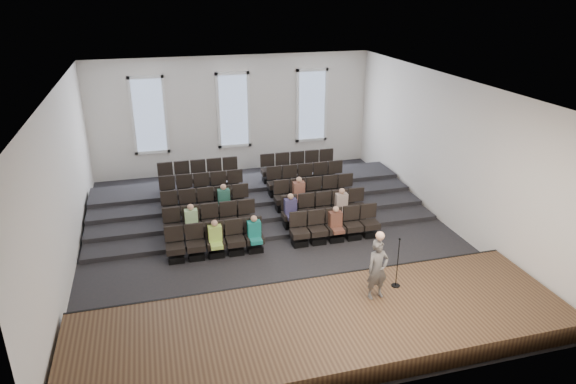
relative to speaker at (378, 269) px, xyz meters
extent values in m
plane|color=black|center=(-1.51, 4.60, -1.27)|extent=(14.00, 14.00, 0.00)
cube|color=white|center=(-1.51, 4.60, 3.74)|extent=(12.00, 14.00, 0.02)
cube|color=silver|center=(-1.51, 11.62, 1.23)|extent=(12.00, 0.04, 5.00)
cube|color=silver|center=(-1.51, -2.42, 1.23)|extent=(12.00, 0.04, 5.00)
cube|color=silver|center=(-7.53, 4.60, 1.23)|extent=(0.04, 14.00, 5.00)
cube|color=silver|center=(4.51, 4.60, 1.23)|extent=(0.04, 14.00, 5.00)
cube|color=#503922|center=(-1.51, -0.50, -1.02)|extent=(11.80, 3.60, 0.50)
cube|color=black|center=(-1.51, 1.27, -1.02)|extent=(11.80, 0.06, 0.52)
cube|color=black|center=(-1.51, 6.92, -1.20)|extent=(11.80, 4.80, 0.15)
cube|color=black|center=(-1.51, 7.45, -1.12)|extent=(11.80, 3.75, 0.30)
cube|color=black|center=(-1.51, 7.97, -1.05)|extent=(11.80, 2.70, 0.45)
cube|color=black|center=(-1.51, 8.50, -0.97)|extent=(11.80, 1.65, 0.60)
cube|color=black|center=(-4.63, 4.00, -1.17)|extent=(0.47, 0.43, 0.20)
cube|color=black|center=(-4.63, 4.00, -0.86)|extent=(0.55, 0.50, 0.19)
cube|color=black|center=(-4.63, 4.21, -0.45)|extent=(0.55, 0.08, 0.50)
cube|color=black|center=(-4.03, 4.00, -1.17)|extent=(0.47, 0.43, 0.20)
cube|color=black|center=(-4.03, 4.00, -0.86)|extent=(0.55, 0.50, 0.19)
cube|color=black|center=(-4.03, 4.21, -0.45)|extent=(0.55, 0.08, 0.50)
cube|color=black|center=(-3.43, 4.00, -1.17)|extent=(0.47, 0.43, 0.20)
cube|color=black|center=(-3.43, 4.00, -0.86)|extent=(0.55, 0.50, 0.19)
cube|color=black|center=(-3.43, 4.21, -0.45)|extent=(0.55, 0.08, 0.50)
cube|color=black|center=(-2.83, 4.00, -1.17)|extent=(0.47, 0.43, 0.20)
cube|color=black|center=(-2.83, 4.00, -0.86)|extent=(0.55, 0.50, 0.19)
cube|color=black|center=(-2.83, 4.21, -0.45)|extent=(0.55, 0.08, 0.50)
cube|color=black|center=(-2.23, 4.00, -1.17)|extent=(0.47, 0.43, 0.20)
cube|color=black|center=(-2.23, 4.00, -0.86)|extent=(0.55, 0.50, 0.19)
cube|color=black|center=(-2.23, 4.21, -0.45)|extent=(0.55, 0.08, 0.50)
cube|color=black|center=(-0.78, 4.00, -1.17)|extent=(0.47, 0.43, 0.20)
cube|color=black|center=(-0.78, 4.00, -0.86)|extent=(0.55, 0.50, 0.19)
cube|color=black|center=(-0.78, 4.21, -0.45)|extent=(0.55, 0.08, 0.50)
cube|color=black|center=(-0.18, 4.00, -1.17)|extent=(0.47, 0.43, 0.20)
cube|color=black|center=(-0.18, 4.00, -0.86)|extent=(0.55, 0.50, 0.19)
cube|color=black|center=(-0.18, 4.21, -0.45)|extent=(0.55, 0.08, 0.50)
cube|color=black|center=(0.42, 4.00, -1.17)|extent=(0.47, 0.43, 0.20)
cube|color=black|center=(0.42, 4.00, -0.86)|extent=(0.55, 0.50, 0.19)
cube|color=black|center=(0.42, 4.21, -0.45)|extent=(0.55, 0.08, 0.50)
cube|color=black|center=(1.02, 4.00, -1.17)|extent=(0.47, 0.43, 0.20)
cube|color=black|center=(1.02, 4.00, -0.86)|extent=(0.55, 0.50, 0.19)
cube|color=black|center=(1.02, 4.21, -0.45)|extent=(0.55, 0.08, 0.50)
cube|color=black|center=(1.62, 4.00, -1.17)|extent=(0.47, 0.43, 0.20)
cube|color=black|center=(1.62, 4.00, -0.86)|extent=(0.55, 0.50, 0.19)
cube|color=black|center=(1.62, 4.21, -0.45)|extent=(0.55, 0.08, 0.50)
cube|color=black|center=(-4.63, 5.05, -1.02)|extent=(0.47, 0.43, 0.20)
cube|color=black|center=(-4.63, 5.05, -0.71)|extent=(0.55, 0.50, 0.19)
cube|color=black|center=(-4.63, 5.26, -0.30)|extent=(0.55, 0.08, 0.50)
cube|color=black|center=(-4.03, 5.05, -1.02)|extent=(0.47, 0.43, 0.20)
cube|color=black|center=(-4.03, 5.05, -0.71)|extent=(0.55, 0.50, 0.19)
cube|color=black|center=(-4.03, 5.26, -0.30)|extent=(0.55, 0.08, 0.50)
cube|color=black|center=(-3.43, 5.05, -1.02)|extent=(0.47, 0.43, 0.20)
cube|color=black|center=(-3.43, 5.05, -0.71)|extent=(0.55, 0.50, 0.19)
cube|color=black|center=(-3.43, 5.26, -0.30)|extent=(0.55, 0.08, 0.50)
cube|color=black|center=(-2.83, 5.05, -1.02)|extent=(0.47, 0.43, 0.20)
cube|color=black|center=(-2.83, 5.05, -0.71)|extent=(0.55, 0.50, 0.19)
cube|color=black|center=(-2.83, 5.26, -0.30)|extent=(0.55, 0.08, 0.50)
cube|color=black|center=(-2.23, 5.05, -1.02)|extent=(0.47, 0.43, 0.20)
cube|color=black|center=(-2.23, 5.05, -0.71)|extent=(0.55, 0.50, 0.19)
cube|color=black|center=(-2.23, 5.26, -0.30)|extent=(0.55, 0.08, 0.50)
cube|color=black|center=(-0.78, 5.05, -1.02)|extent=(0.47, 0.43, 0.20)
cube|color=black|center=(-0.78, 5.05, -0.71)|extent=(0.55, 0.50, 0.19)
cube|color=black|center=(-0.78, 5.26, -0.30)|extent=(0.55, 0.08, 0.50)
cube|color=black|center=(-0.18, 5.05, -1.02)|extent=(0.47, 0.43, 0.20)
cube|color=black|center=(-0.18, 5.05, -0.71)|extent=(0.55, 0.50, 0.19)
cube|color=black|center=(-0.18, 5.26, -0.30)|extent=(0.55, 0.08, 0.50)
cube|color=black|center=(0.42, 5.05, -1.02)|extent=(0.47, 0.43, 0.20)
cube|color=black|center=(0.42, 5.05, -0.71)|extent=(0.55, 0.50, 0.19)
cube|color=black|center=(0.42, 5.26, -0.30)|extent=(0.55, 0.08, 0.50)
cube|color=black|center=(1.02, 5.05, -1.02)|extent=(0.47, 0.43, 0.20)
cube|color=black|center=(1.02, 5.05, -0.71)|extent=(0.55, 0.50, 0.19)
cube|color=black|center=(1.02, 5.26, -0.30)|extent=(0.55, 0.08, 0.50)
cube|color=black|center=(1.62, 5.05, -1.02)|extent=(0.47, 0.43, 0.20)
cube|color=black|center=(1.62, 5.05, -0.71)|extent=(0.55, 0.50, 0.19)
cube|color=black|center=(1.62, 5.26, -0.30)|extent=(0.55, 0.08, 0.50)
cube|color=black|center=(-4.63, 6.10, -0.87)|extent=(0.47, 0.42, 0.20)
cube|color=black|center=(-4.63, 6.10, -0.56)|extent=(0.55, 0.50, 0.19)
cube|color=black|center=(-4.63, 6.31, -0.15)|extent=(0.55, 0.08, 0.50)
cube|color=black|center=(-4.03, 6.10, -0.87)|extent=(0.47, 0.42, 0.20)
cube|color=black|center=(-4.03, 6.10, -0.56)|extent=(0.55, 0.50, 0.19)
cube|color=black|center=(-4.03, 6.31, -0.15)|extent=(0.55, 0.08, 0.50)
cube|color=black|center=(-3.43, 6.10, -0.87)|extent=(0.47, 0.42, 0.20)
cube|color=black|center=(-3.43, 6.10, -0.56)|extent=(0.55, 0.50, 0.19)
cube|color=black|center=(-3.43, 6.31, -0.15)|extent=(0.55, 0.08, 0.50)
cube|color=black|center=(-2.83, 6.10, -0.87)|extent=(0.47, 0.42, 0.20)
cube|color=black|center=(-2.83, 6.10, -0.56)|extent=(0.55, 0.50, 0.19)
cube|color=black|center=(-2.83, 6.31, -0.15)|extent=(0.55, 0.08, 0.50)
cube|color=black|center=(-2.23, 6.10, -0.87)|extent=(0.47, 0.42, 0.20)
cube|color=black|center=(-2.23, 6.10, -0.56)|extent=(0.55, 0.50, 0.19)
cube|color=black|center=(-2.23, 6.31, -0.15)|extent=(0.55, 0.08, 0.50)
cube|color=black|center=(-0.78, 6.10, -0.87)|extent=(0.47, 0.42, 0.20)
cube|color=black|center=(-0.78, 6.10, -0.56)|extent=(0.55, 0.50, 0.19)
cube|color=black|center=(-0.78, 6.31, -0.15)|extent=(0.55, 0.08, 0.50)
cube|color=black|center=(-0.18, 6.10, -0.87)|extent=(0.47, 0.42, 0.20)
cube|color=black|center=(-0.18, 6.10, -0.56)|extent=(0.55, 0.50, 0.19)
cube|color=black|center=(-0.18, 6.31, -0.15)|extent=(0.55, 0.08, 0.50)
cube|color=black|center=(0.42, 6.10, -0.87)|extent=(0.47, 0.42, 0.20)
cube|color=black|center=(0.42, 6.10, -0.56)|extent=(0.55, 0.50, 0.19)
cube|color=black|center=(0.42, 6.31, -0.15)|extent=(0.55, 0.08, 0.50)
cube|color=black|center=(1.02, 6.10, -0.87)|extent=(0.47, 0.42, 0.20)
cube|color=black|center=(1.02, 6.10, -0.56)|extent=(0.55, 0.50, 0.19)
cube|color=black|center=(1.02, 6.31, -0.15)|extent=(0.55, 0.08, 0.50)
cube|color=black|center=(1.62, 6.10, -0.87)|extent=(0.47, 0.42, 0.20)
cube|color=black|center=(1.62, 6.10, -0.56)|extent=(0.55, 0.50, 0.19)
cube|color=black|center=(1.62, 6.31, -0.15)|extent=(0.55, 0.08, 0.50)
cube|color=black|center=(-4.63, 7.15, -0.72)|extent=(0.47, 0.42, 0.20)
cube|color=black|center=(-4.63, 7.15, -0.41)|extent=(0.55, 0.50, 0.19)
cube|color=black|center=(-4.63, 7.36, 0.00)|extent=(0.55, 0.08, 0.50)
cube|color=black|center=(-4.03, 7.15, -0.72)|extent=(0.47, 0.42, 0.20)
cube|color=black|center=(-4.03, 7.15, -0.41)|extent=(0.55, 0.50, 0.19)
cube|color=black|center=(-4.03, 7.36, 0.00)|extent=(0.55, 0.08, 0.50)
cube|color=black|center=(-3.43, 7.15, -0.72)|extent=(0.47, 0.42, 0.20)
cube|color=black|center=(-3.43, 7.15, -0.41)|extent=(0.55, 0.50, 0.19)
cube|color=black|center=(-3.43, 7.36, 0.00)|extent=(0.55, 0.08, 0.50)
cube|color=black|center=(-2.83, 7.15, -0.72)|extent=(0.47, 0.42, 0.20)
cube|color=black|center=(-2.83, 7.15, -0.41)|extent=(0.55, 0.50, 0.19)
cube|color=black|center=(-2.83, 7.36, 0.00)|extent=(0.55, 0.08, 0.50)
cube|color=black|center=(-2.23, 7.15, -0.72)|extent=(0.47, 0.42, 0.20)
cube|color=black|center=(-2.23, 7.15, -0.41)|extent=(0.55, 0.50, 0.19)
cube|color=black|center=(-2.23, 7.36, 0.00)|extent=(0.55, 0.08, 0.50)
cube|color=black|center=(-0.78, 7.15, -0.72)|extent=(0.47, 0.42, 0.20)
cube|color=black|center=(-0.78, 7.15, -0.41)|extent=(0.55, 0.50, 0.19)
cube|color=black|center=(-0.78, 7.36, 0.00)|extent=(0.55, 0.08, 0.50)
cube|color=black|center=(-0.18, 7.15, -0.72)|extent=(0.47, 0.42, 0.20)
cube|color=black|center=(-0.18, 7.15, -0.41)|extent=(0.55, 0.50, 0.19)
cube|color=black|center=(-0.18, 7.36, 0.00)|extent=(0.55, 0.08, 0.50)
cube|color=black|center=(0.42, 7.15, -0.72)|extent=(0.47, 0.42, 0.20)
cube|color=black|center=(0.42, 7.15, -0.41)|extent=(0.55, 0.50, 0.19)
cube|color=black|center=(0.42, 7.36, 0.00)|extent=(0.55, 0.08, 0.50)
cube|color=black|center=(1.02, 7.15, -0.72)|extent=(0.47, 0.42, 0.20)
cube|color=black|center=(1.02, 7.15, -0.41)|extent=(0.55, 0.50, 0.19)
cube|color=black|center=(1.02, 7.36, 0.00)|extent=(0.55, 0.08, 0.50)
cube|color=black|center=(1.62, 7.15, -0.72)|extent=(0.47, 0.42, 0.20)
cube|color=black|center=(1.62, 7.15, -0.41)|extent=(0.55, 0.50, 0.19)
cube|color=black|center=(1.62, 7.36, 0.00)|extent=(0.55, 0.08, 0.50)
cube|color=black|center=(-4.63, 8.20, -0.57)|extent=(0.47, 0.42, 0.20)
cube|color=black|center=(-4.63, 8.20, -0.26)|extent=(0.55, 0.50, 0.19)
cube|color=black|center=(-4.63, 8.41, 0.15)|extent=(0.55, 0.08, 0.50)
cube|color=black|center=(-4.03, 8.20, -0.57)|extent=(0.47, 0.42, 0.20)
cube|color=black|center=(-4.03, 8.20, -0.26)|extent=(0.55, 0.50, 0.19)
cube|color=black|center=(-4.03, 8.41, 0.15)|extent=(0.55, 0.08, 0.50)
cube|color=black|center=(-3.43, 8.20, -0.57)|extent=(0.47, 0.42, 0.20)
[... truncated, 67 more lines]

